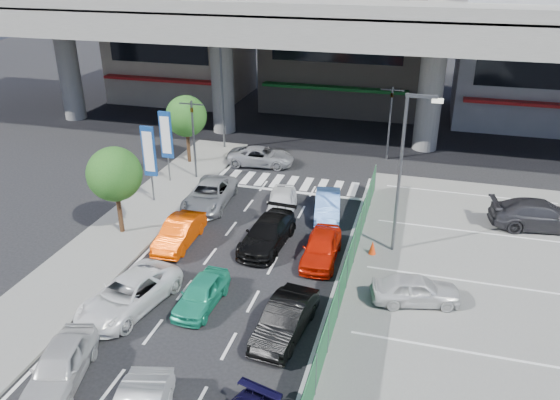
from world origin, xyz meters
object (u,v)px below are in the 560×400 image
(street_lamp_right, at_px, (405,162))
(street_lamp_left, at_px, (224,86))
(sedan_black_mid, at_px, (267,233))
(tree_near, at_px, (115,174))
(tree_far, at_px, (186,116))
(taxi_teal_mid, at_px, (201,293))
(hatch_black_mid_right, at_px, (285,320))
(traffic_light_left, at_px, (193,121))
(wagon_silver_front_left, at_px, (209,195))
(signboard_far, at_px, (166,137))
(traffic_light_right, at_px, (391,105))
(traffic_cone, at_px, (372,247))
(kei_truck_front_right, at_px, (328,205))
(crossing_wagon_silver, at_px, (261,156))
(sedan_white_mid_left, at_px, (129,294))
(van_white_back_left, at_px, (60,365))
(taxi_orange_left, at_px, (179,232))
(parked_sedan_white, at_px, (416,290))
(sedan_white_front_mid, at_px, (282,202))
(parked_sedan_dgrey, at_px, (541,215))
(signboard_near, at_px, (149,154))

(street_lamp_right, distance_m, street_lamp_left, 18.06)
(sedan_black_mid, bearing_deg, street_lamp_left, 122.64)
(tree_near, xyz_separation_m, tree_far, (-0.80, 10.50, 0.00))
(taxi_teal_mid, distance_m, hatch_black_mid_right, 3.99)
(traffic_light_left, distance_m, wagon_silver_front_left, 5.36)
(signboard_far, distance_m, taxi_teal_mid, 14.06)
(street_lamp_left, distance_m, signboard_far, 7.32)
(traffic_light_right, bearing_deg, traffic_cone, -87.61)
(kei_truck_front_right, relative_size, crossing_wagon_silver, 0.86)
(tree_far, bearing_deg, traffic_light_right, 18.69)
(street_lamp_right, relative_size, tree_near, 1.67)
(tree_near, bearing_deg, sedan_white_mid_left, -57.17)
(signboard_far, relative_size, wagon_silver_front_left, 0.95)
(van_white_back_left, distance_m, traffic_cone, 14.94)
(taxi_orange_left, relative_size, parked_sedan_white, 1.09)
(tree_far, height_order, taxi_orange_left, tree_far)
(street_lamp_left, height_order, van_white_back_left, street_lamp_left)
(tree_far, distance_m, sedan_white_front_mid, 10.57)
(hatch_black_mid_right, xyz_separation_m, sedan_white_front_mid, (-2.96, 10.29, -0.01))
(tree_near, xyz_separation_m, taxi_teal_mid, (6.60, -4.83, -2.77))
(traffic_light_right, distance_m, parked_sedan_dgrey, 12.73)
(sedan_white_mid_left, bearing_deg, signboard_far, 120.56)
(taxi_orange_left, bearing_deg, taxi_teal_mid, -56.95)
(street_lamp_left, distance_m, sedan_white_mid_left, 20.45)
(tree_near, relative_size, taxi_orange_left, 1.18)
(tree_near, distance_m, traffic_cone, 13.47)
(sedan_black_mid, distance_m, parked_sedan_dgrey, 14.71)
(taxi_orange_left, relative_size, kei_truck_front_right, 1.04)
(van_white_back_left, distance_m, hatch_black_mid_right, 8.25)
(street_lamp_left, relative_size, parked_sedan_white, 2.14)
(sedan_white_front_mid, height_order, parked_sedan_white, sedan_white_front_mid)
(street_lamp_left, distance_m, parked_sedan_white, 22.25)
(van_white_back_left, bearing_deg, hatch_black_mid_right, 19.97)
(signboard_far, distance_m, van_white_back_left, 17.92)
(crossing_wagon_silver, relative_size, traffic_cone, 6.34)
(street_lamp_left, distance_m, tree_near, 14.08)
(taxi_teal_mid, bearing_deg, signboard_near, 129.92)
(tree_near, relative_size, traffic_cone, 6.70)
(signboard_near, bearing_deg, crossing_wagon_silver, 59.65)
(street_lamp_right, relative_size, signboard_far, 1.70)
(hatch_black_mid_right, bearing_deg, wagon_silver_front_left, 132.34)
(signboard_far, bearing_deg, sedan_black_mid, -36.27)
(street_lamp_left, distance_m, sedan_black_mid, 15.54)
(kei_truck_front_right, height_order, crossing_wagon_silver, kei_truck_front_right)
(taxi_orange_left, bearing_deg, traffic_light_right, 58.02)
(wagon_silver_front_left, height_order, sedan_white_front_mid, wagon_silver_front_left)
(signboard_near, bearing_deg, sedan_white_mid_left, -68.08)
(sedan_white_mid_left, relative_size, kei_truck_front_right, 1.27)
(signboard_near, height_order, crossing_wagon_silver, signboard_near)
(taxi_orange_left, distance_m, parked_sedan_white, 12.01)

